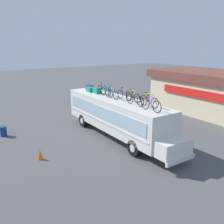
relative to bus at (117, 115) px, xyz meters
The scene contains 16 objects.
ground_plane 1.78m from the bus, behind, with size 120.00×120.00×0.00m, color #4C4C4F.
bus is the anchor object (origin of this frame).
luggage_bag_1 4.82m from the bus, behind, with size 0.71×0.45×0.43m, color #193899.
luggage_bag_2 3.94m from the bus, behind, with size 0.70×0.54×0.40m, color #1E7F66.
luggage_bag_3 3.10m from the bus, behind, with size 0.73×0.43×0.47m, color #1E7F66.
rooftop_bicycle_1 2.59m from the bus, behind, with size 1.79×0.44×0.95m.
rooftop_bicycle_2 2.00m from the bus, behind, with size 1.69×0.44×0.87m.
rooftop_bicycle_3 1.63m from the bus, 141.73° to the right, with size 1.69×0.44×0.88m.
rooftop_bicycle_4 1.68m from the bus, 34.95° to the left, with size 1.72×0.44×0.87m.
rooftop_bicycle_5 2.16m from the bus, 14.92° to the left, with size 1.66×0.44×0.89m.
rooftop_bicycle_6 2.79m from the bus, ahead, with size 1.79×0.44×0.92m.
rooftop_bicycle_7 3.56m from the bus, ahead, with size 1.74×0.44×0.94m.
rooftop_bicycle_8 4.34m from the bus, ahead, with size 1.77×0.44×0.98m.
roadside_building 12.57m from the bus, 91.73° to the left, with size 12.77×7.42×4.22m.
trash_bin 8.91m from the bus, 124.18° to the right, with size 0.49×0.49×0.76m, color navy.
traffic_cone 6.39m from the bus, 84.09° to the right, with size 0.35×0.35×0.64m, color orange.
Camera 1 is at (14.88, -10.17, 6.81)m, focal length 39.26 mm.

